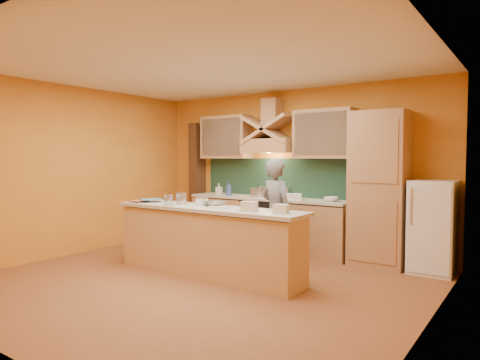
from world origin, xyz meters
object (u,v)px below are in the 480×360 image
Objects in this scene: fridge at (433,227)px; kitchen_scale at (202,202)px; stove at (268,224)px; mixing_bowl at (215,204)px; person at (277,213)px.

fridge reaches higher than kitchen_scale.
kitchen_scale reaches higher than stove.
mixing_bowl is (0.20, 0.05, -0.02)m from kitchen_scale.
fridge is 10.49× the size of kitchen_scale.
kitchen_scale is (-2.65, -1.84, 0.35)m from fridge.
stove is 3.36× the size of mixing_bowl.
person is at bearing 59.83° from mixing_bowl.
person is 0.99m from mixing_bowl.
mixing_bowl is at bearing 77.46° from person.
mixing_bowl is at bearing -82.12° from stove.
person reaches higher than fridge.
stove is 1.25m from person.
kitchen_scale is at bearing -164.49° from mixing_bowl.
fridge is 3.25m from kitchen_scale.
mixing_bowl is (0.25, -1.79, 0.53)m from stove.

